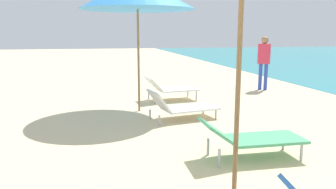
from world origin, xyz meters
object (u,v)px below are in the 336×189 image
(lounger_second_shoreside, at_px, (251,137))
(person_walking_far, at_px, (264,58))
(lounger_farthest_shoreside, at_px, (171,88))
(lounger_farthest_inland, at_px, (181,106))

(lounger_second_shoreside, bearing_deg, person_walking_far, 61.78)
(lounger_second_shoreside, xyz_separation_m, lounger_farthest_shoreside, (-0.21, 4.33, 0.02))
(lounger_second_shoreside, distance_m, lounger_farthest_shoreside, 4.34)
(lounger_farthest_shoreside, distance_m, person_walking_far, 3.43)
(lounger_farthest_inland, bearing_deg, person_walking_far, 30.43)
(lounger_second_shoreside, relative_size, lounger_farthest_shoreside, 1.03)
(lounger_second_shoreside, xyz_separation_m, person_walking_far, (3.00, 5.35, 0.70))
(lounger_farthest_shoreside, height_order, person_walking_far, person_walking_far)
(lounger_farthest_inland, height_order, person_walking_far, person_walking_far)
(lounger_second_shoreside, relative_size, lounger_farthest_inland, 0.97)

